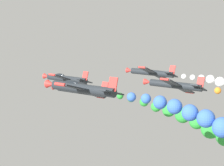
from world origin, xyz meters
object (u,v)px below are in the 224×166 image
(airplane_right_outer, at_px, (82,88))
(airplane_lead, at_px, (66,79))
(airplane_right_inner, at_px, (151,73))
(airplane_left_inner, at_px, (81,90))
(airplane_left_outer, at_px, (175,85))

(airplane_right_outer, bearing_deg, airplane_lead, 44.35)
(airplane_lead, height_order, airplane_right_inner, airplane_right_inner)
(airplane_left_inner, relative_size, airplane_right_outer, 1.00)
(airplane_left_inner, distance_m, airplane_left_outer, 14.96)
(airplane_right_outer, bearing_deg, airplane_left_inner, 39.83)
(airplane_lead, xyz_separation_m, airplane_right_outer, (-22.69, -22.19, 4.11))
(airplane_lead, height_order, airplane_left_outer, airplane_left_outer)
(airplane_lead, distance_m, airplane_left_inner, 16.16)
(airplane_right_inner, xyz_separation_m, airplane_right_outer, (-33.83, -10.56, 3.34))
(airplane_left_inner, distance_m, airplane_right_inner, 21.78)
(airplane_right_inner, bearing_deg, airplane_right_outer, -162.66)
(airplane_lead, bearing_deg, airplane_right_outer, -135.65)
(airplane_lead, height_order, airplane_right_outer, airplane_right_outer)
(airplane_right_inner, relative_size, airplane_right_outer, 1.00)
(airplane_left_outer, bearing_deg, airplane_right_outer, 179.78)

